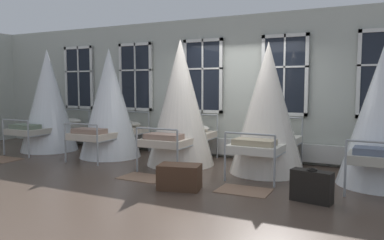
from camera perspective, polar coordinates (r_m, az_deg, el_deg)
ground at (r=7.37m, az=3.71°, el=-7.45°), size 27.26×27.26×0.00m
back_wall_with_windows at (r=8.53m, az=7.56°, el=4.75°), size 14.63×0.10×3.11m
window_bank at (r=8.43m, az=7.24°, el=0.95°), size 10.19×0.10×2.58m
cot_first at (r=10.16m, az=-20.43°, el=2.53°), size 1.37×1.97×2.49m
cot_second at (r=8.86m, az=-12.06°, el=2.22°), size 1.37×1.96×2.43m
cot_third at (r=7.79m, az=-1.71°, el=2.35°), size 1.37×1.97×2.54m
cot_fourth at (r=7.18m, az=11.09°, el=1.47°), size 1.37×1.97×2.40m
cot_fifth at (r=6.84m, az=26.38°, el=0.57°), size 1.37×1.97×2.33m
rug_first at (r=9.39m, az=-26.31°, el=-5.22°), size 0.81×0.57×0.01m
rug_third at (r=6.85m, az=-7.25°, el=-8.42°), size 0.80×0.57×0.01m
rug_fourth at (r=6.04m, az=7.65°, el=-10.28°), size 0.81×0.58×0.01m
suitcase_dark at (r=5.63m, az=17.24°, el=-9.31°), size 0.59×0.31×0.47m
travel_trunk at (r=6.04m, az=-1.85°, el=-8.38°), size 0.72×0.54×0.39m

